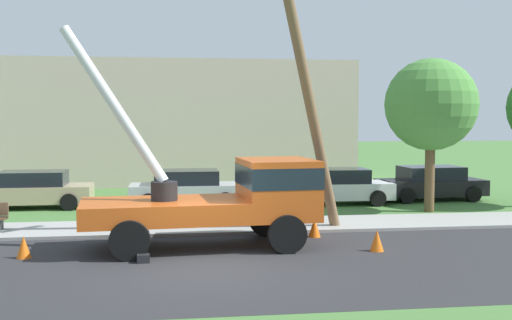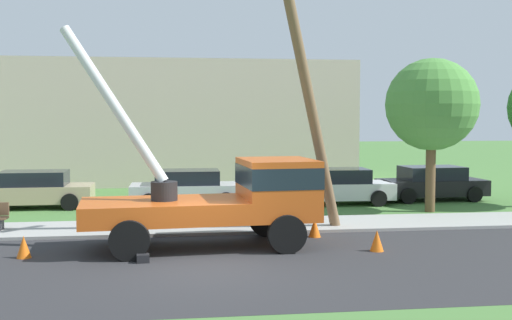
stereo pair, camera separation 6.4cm
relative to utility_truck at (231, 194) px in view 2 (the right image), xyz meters
name	(u,v)px [view 2 (the right image)]	position (x,y,z in m)	size (l,w,h in m)	color
ground_plane	(190,200)	(-0.83, 9.73, -1.41)	(120.00, 120.00, 0.00)	#477538
road_asphalt	(205,266)	(-0.83, -2.27, -1.40)	(80.00, 7.57, 0.01)	#2B2B2D
sidewalk_strip	(196,227)	(-0.83, 2.85, -1.36)	(80.00, 2.66, 0.10)	#9E9E99
utility_truck	(231,194)	(0.00, 0.00, 0.00)	(6.93, 3.24, 5.98)	#C65119
leaning_utility_pole	(306,84)	(2.42, 1.65, 3.07)	(2.92, 1.83, 8.74)	brown
traffic_cone_ahead	(377,241)	(3.72, -1.17, -1.13)	(0.36, 0.36, 0.56)	orange
traffic_cone_behind	(24,247)	(-5.23, -0.79, -1.13)	(0.36, 0.36, 0.56)	orange
traffic_cone_curbside	(315,228)	(2.54, 0.94, -1.13)	(0.36, 0.36, 0.56)	orange
parked_sedan_tan	(34,189)	(-6.85, 8.14, -0.70)	(4.42, 2.06, 1.42)	tan
parked_sedan_silver	(187,188)	(-0.99, 7.84, -0.70)	(4.42, 2.05, 1.42)	#B7B7BF
parked_sedan_white	(337,186)	(4.99, 7.68, -0.70)	(4.46, 2.11, 1.42)	silver
parked_sedan_black	(432,183)	(9.26, 8.30, -0.70)	(4.48, 2.16, 1.42)	black
roadside_tree_near	(432,105)	(7.87, 5.19, 2.52)	(3.38, 3.38, 5.64)	brown
lowrise_building_backdrop	(182,122)	(-1.02, 17.51, 1.79)	(18.00, 6.00, 6.40)	beige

